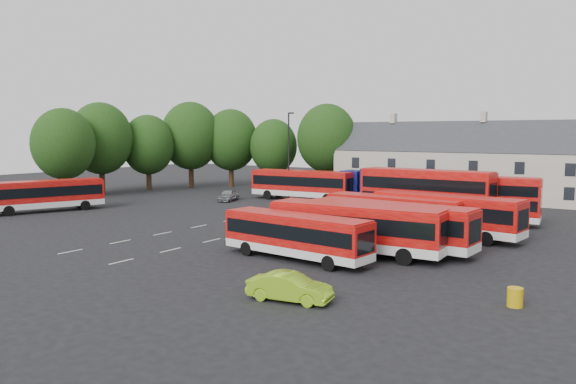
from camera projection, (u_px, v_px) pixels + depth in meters
name	position (u px, v px, depth m)	size (l,w,h in m)	color
ground	(215.00, 223.00, 47.77)	(140.00, 140.00, 0.00)	black
lane_markings	(253.00, 223.00, 48.01)	(5.15, 33.80, 0.01)	beige
treeline	(194.00, 140.00, 74.60)	(29.92, 32.59, 12.01)	black
terrace_houses	(482.00, 166.00, 64.19)	(35.70, 7.13, 10.06)	beige
bus_row_a	(296.00, 233.00, 33.71)	(9.95, 3.10, 2.77)	silver
bus_row_b	(356.00, 225.00, 35.15)	(11.36, 3.16, 3.18)	silver
bus_row_c	(390.00, 222.00, 36.37)	(11.17, 3.15, 3.12)	silver
bus_row_d	(394.00, 212.00, 41.80)	(10.48, 2.77, 2.94)	silver
bus_row_e	(446.00, 212.00, 41.04)	(11.25, 3.83, 3.12)	silver
bus_dd_south	(426.00, 193.00, 47.34)	(11.23, 3.02, 4.57)	silver
bus_dd_north	(478.00, 197.00, 47.22)	(10.01, 3.36, 4.03)	silver
bus_west	(45.00, 193.00, 54.51)	(5.92, 10.99, 3.05)	silver
bus_north	(302.00, 183.00, 63.86)	(12.13, 3.60, 3.38)	silver
box_truck	(381.00, 184.00, 61.29)	(8.75, 3.04, 3.79)	black
silver_car	(228.00, 195.00, 63.48)	(1.55, 3.86, 1.32)	#95979C
lime_car	(290.00, 287.00, 25.55)	(1.36, 3.91, 1.29)	#93D020
grit_bin	(515.00, 297.00, 24.73)	(0.68, 0.68, 0.85)	#C49D0B
lamppost	(289.00, 153.00, 64.67)	(0.69, 0.44, 10.01)	black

